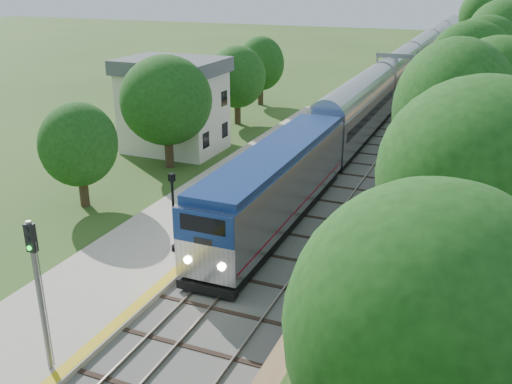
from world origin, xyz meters
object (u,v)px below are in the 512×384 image
at_px(station_building, 174,104).
at_px(signal_gantry, 412,67).
at_px(train, 410,67).
at_px(signal_platform, 38,281).
at_px(lamppost_far, 174,217).
at_px(signal_farside, 395,155).

relative_size(station_building, signal_gantry, 1.02).
relative_size(train, signal_platform, 20.62).
bearing_deg(lamppost_far, signal_platform, -86.54).
height_order(signal_gantry, signal_platform, signal_platform).
bearing_deg(signal_platform, signal_farside, 67.20).
bearing_deg(signal_farside, signal_platform, -112.80).
bearing_deg(lamppost_far, signal_farside, 48.62).
xyz_separation_m(train, lamppost_far, (-3.54, -59.40, -0.01)).
xyz_separation_m(station_building, signal_gantry, (16.47, 24.99, 0.73)).
xyz_separation_m(train, signal_platform, (-2.90, -69.99, 1.80)).
relative_size(train, lamppost_far, 28.54).
xyz_separation_m(signal_gantry, signal_platform, (-5.37, -53.51, -0.64)).
distance_m(station_building, signal_gantry, 29.94).
bearing_deg(station_building, signal_farside, -18.78).
height_order(station_building, lamppost_far, station_building).
bearing_deg(signal_platform, signal_gantry, 84.27).
relative_size(station_building, signal_farside, 1.39).
relative_size(signal_gantry, signal_farside, 1.36).
height_order(station_building, train, station_building).
bearing_deg(signal_gantry, train, 98.53).
distance_m(station_building, train, 43.80).
bearing_deg(train, signal_platform, -92.37).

